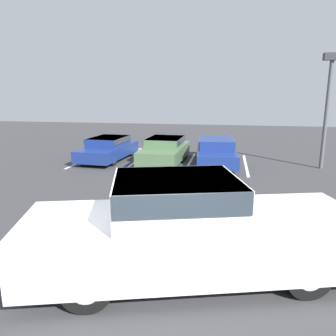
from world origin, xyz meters
TOP-DOWN VIEW (x-y plane):
  - ground_plane at (0.00, 0.00)m, footprint 60.00×60.00m
  - stall_stripe_a at (-5.80, 10.38)m, footprint 0.12×4.82m
  - stall_stripe_b at (-3.11, 10.38)m, footprint 0.12×4.82m
  - stall_stripe_c at (-0.42, 10.38)m, footprint 0.12×4.82m
  - stall_stripe_d at (2.26, 10.38)m, footprint 0.12×4.82m
  - pickup_truck at (0.81, 0.29)m, footprint 6.39×3.61m
  - parked_sedan_a at (-4.60, 10.36)m, footprint 2.05×4.32m
  - parked_sedan_b at (-1.64, 10.24)m, footprint 1.94×4.30m
  - parked_sedan_c at (0.83, 10.43)m, footprint 2.14×4.83m
  - light_post at (5.58, 10.25)m, footprint 0.70×0.36m
  - wheel_stop_curb at (-3.16, 13.16)m, footprint 1.75×0.20m

SIDE VIEW (x-z plane):
  - ground_plane at x=0.00m, z-range 0.00..0.00m
  - stall_stripe_a at x=-5.80m, z-range 0.00..0.01m
  - stall_stripe_b at x=-3.11m, z-range 0.00..0.01m
  - stall_stripe_c at x=-0.42m, z-range 0.00..0.01m
  - stall_stripe_d at x=2.26m, z-range 0.00..0.01m
  - wheel_stop_curb at x=-3.16m, z-range 0.00..0.14m
  - parked_sedan_a at x=-4.60m, z-range 0.04..1.20m
  - parked_sedan_c at x=0.83m, z-range 0.04..1.26m
  - parked_sedan_b at x=-1.64m, z-range 0.04..1.27m
  - pickup_truck at x=0.81m, z-range -0.01..1.90m
  - light_post at x=5.58m, z-range 0.74..5.74m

